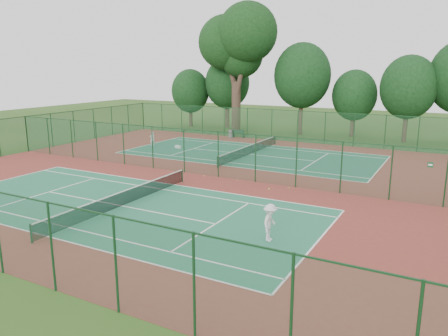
{
  "coord_description": "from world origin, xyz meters",
  "views": [
    {
      "loc": [
        17.25,
        -28.07,
        8.19
      ],
      "look_at": [
        3.77,
        -3.2,
        1.6
      ],
      "focal_mm": 35.0,
      "sensor_mm": 36.0,
      "label": 1
    }
  ],
  "objects_px": {
    "kit_bag": "(178,147)",
    "big_tree": "(238,41)",
    "trash_bin": "(231,134)",
    "player_far": "(152,139)",
    "bench": "(238,133)",
    "player_near": "(270,222)"
  },
  "relations": [
    {
      "from": "player_far",
      "to": "kit_bag",
      "type": "distance_m",
      "value": 3.18
    },
    {
      "from": "trash_bin",
      "to": "bench",
      "type": "height_order",
      "value": "bench"
    },
    {
      "from": "player_far",
      "to": "trash_bin",
      "type": "bearing_deg",
      "value": 170.7
    },
    {
      "from": "kit_bag",
      "to": "big_tree",
      "type": "height_order",
      "value": "big_tree"
    },
    {
      "from": "big_tree",
      "to": "player_near",
      "type": "bearing_deg",
      "value": -60.8
    },
    {
      "from": "bench",
      "to": "kit_bag",
      "type": "relative_size",
      "value": 2.2
    },
    {
      "from": "player_near",
      "to": "bench",
      "type": "bearing_deg",
      "value": 25.54
    },
    {
      "from": "trash_bin",
      "to": "bench",
      "type": "xyz_separation_m",
      "value": [
        0.77,
        0.45,
        0.04
      ]
    },
    {
      "from": "player_far",
      "to": "bench",
      "type": "distance_m",
      "value": 10.75
    },
    {
      "from": "trash_bin",
      "to": "big_tree",
      "type": "xyz_separation_m",
      "value": [
        -1.48,
        4.74,
        10.74
      ]
    },
    {
      "from": "player_near",
      "to": "bench",
      "type": "relative_size",
      "value": 1.15
    },
    {
      "from": "player_near",
      "to": "trash_bin",
      "type": "distance_m",
      "value": 31.28
    },
    {
      "from": "player_far",
      "to": "kit_bag",
      "type": "xyz_separation_m",
      "value": [
        3.11,
        0.21,
        -0.63
      ]
    },
    {
      "from": "player_far",
      "to": "trash_bin",
      "type": "distance_m",
      "value": 9.98
    },
    {
      "from": "player_near",
      "to": "big_tree",
      "type": "height_order",
      "value": "big_tree"
    },
    {
      "from": "trash_bin",
      "to": "kit_bag",
      "type": "relative_size",
      "value": 1.26
    },
    {
      "from": "player_near",
      "to": "kit_bag",
      "type": "relative_size",
      "value": 2.52
    },
    {
      "from": "bench",
      "to": "player_far",
      "type": "bearing_deg",
      "value": -122.7
    },
    {
      "from": "player_far",
      "to": "bench",
      "type": "xyz_separation_m",
      "value": [
        5.49,
        9.24,
        -0.27
      ]
    },
    {
      "from": "trash_bin",
      "to": "player_near",
      "type": "bearing_deg",
      "value": -58.94
    },
    {
      "from": "kit_bag",
      "to": "big_tree",
      "type": "xyz_separation_m",
      "value": [
        0.13,
        13.32,
        11.06
      ]
    },
    {
      "from": "player_near",
      "to": "bench",
      "type": "distance_m",
      "value": 31.28
    }
  ]
}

